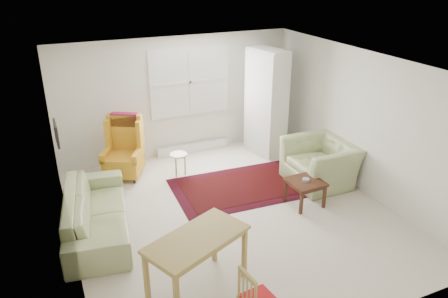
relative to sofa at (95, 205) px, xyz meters
name	(u,v)px	position (x,y,z in m)	size (l,w,h in m)	color
room	(227,139)	(2.12, -0.18, 0.79)	(5.04, 5.54, 2.51)	beige
rug	(240,187)	(2.63, 0.35, -0.45)	(2.44, 1.57, 0.02)	black
sofa	(95,205)	(0.00, 0.00, 0.00)	(2.29, 0.90, 0.92)	#9AA56E
armchair	(321,159)	(4.09, -0.04, 0.02)	(1.23, 1.08, 0.96)	#9AA56E
wingback_chair	(122,148)	(0.77, 1.66, 0.14)	(0.69, 0.73, 1.20)	gold
coffee_table	(305,192)	(3.37, -0.63, -0.23)	(0.56, 0.56, 0.46)	#3F2013
stool	(179,164)	(1.77, 1.33, -0.24)	(0.33, 0.33, 0.45)	white
cabinet	(266,103)	(3.83, 1.61, 0.66)	(0.47, 0.90, 2.24)	white
desk	(198,265)	(0.94, -1.89, -0.06)	(1.28, 0.64, 0.81)	#A78C43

